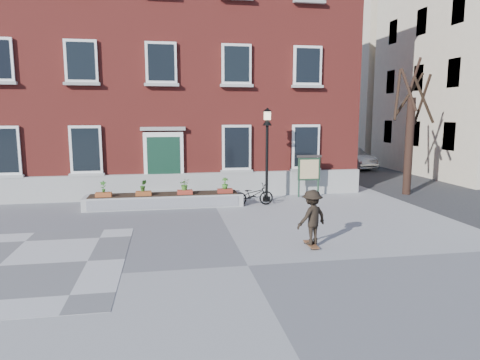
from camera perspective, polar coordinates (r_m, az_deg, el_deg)
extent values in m
plane|color=gray|center=(10.64, 1.07, -11.36)|extent=(100.00, 100.00, 0.00)
imported|color=black|center=(17.29, 1.74, -1.97)|extent=(1.72, 0.70, 0.88)
imported|color=#ABAEB0|center=(30.13, 14.33, 2.88)|extent=(2.44, 4.60, 1.44)
cube|color=maroon|center=(23.92, -10.39, 14.23)|extent=(18.00, 10.00, 12.00)
cube|color=#A09F9B|center=(18.94, -10.04, -0.83)|extent=(18.00, 0.24, 1.10)
cube|color=#A09F9A|center=(18.89, -10.00, -2.24)|extent=(2.60, 0.80, 0.20)
cube|color=gray|center=(19.00, -10.02, -1.56)|extent=(2.20, 0.50, 0.20)
cube|color=white|center=(18.83, -10.13, 2.49)|extent=(1.70, 0.12, 2.50)
cube|color=#123324|center=(18.79, -10.12, 2.17)|extent=(1.40, 0.06, 2.30)
cube|color=#979692|center=(18.69, -10.24, 6.75)|extent=(1.90, 0.25, 0.15)
cube|color=white|center=(19.85, -29.01, 3.44)|extent=(1.30, 0.10, 2.00)
cube|color=black|center=(19.81, -29.05, 3.43)|extent=(1.08, 0.04, 1.78)
cube|color=#ACADA7|center=(19.90, -28.84, 0.39)|extent=(1.44, 0.20, 0.12)
cube|color=silver|center=(19.05, -19.86, 3.84)|extent=(1.30, 0.10, 2.00)
cube|color=black|center=(19.00, -19.89, 3.83)|extent=(1.08, 0.04, 1.78)
cube|color=#A9A9A4|center=(19.10, -19.73, 0.66)|extent=(1.44, 0.20, 0.12)
cube|color=silver|center=(19.11, -20.44, 14.65)|extent=(1.30, 0.10, 1.70)
cube|color=black|center=(19.06, -20.46, 14.67)|extent=(1.08, 0.04, 1.48)
cube|color=gray|center=(18.97, -20.32, 11.94)|extent=(1.44, 0.20, 0.12)
cube|color=silver|center=(18.83, -10.48, 15.14)|extent=(1.30, 0.10, 1.70)
cube|color=black|center=(18.78, -10.48, 15.16)|extent=(1.08, 0.04, 1.48)
cube|color=#A6A6A1|center=(18.69, -10.40, 12.39)|extent=(1.44, 0.20, 0.12)
cube|color=silver|center=(19.02, -0.46, 4.35)|extent=(1.30, 0.10, 2.00)
cube|color=black|center=(18.97, -0.43, 4.34)|extent=(1.08, 0.04, 1.78)
cube|color=#A5A5A0|center=(19.07, -0.43, 1.16)|extent=(1.44, 0.20, 0.12)
cube|color=white|center=(19.08, -0.47, 15.20)|extent=(1.30, 0.10, 1.70)
cube|color=black|center=(19.03, -0.45, 15.21)|extent=(1.08, 0.04, 1.48)
cube|color=#ADADA7|center=(18.94, -0.44, 12.48)|extent=(1.44, 0.20, 0.12)
cube|color=white|center=(19.79, 8.75, 4.42)|extent=(1.30, 0.10, 2.00)
cube|color=black|center=(19.75, 8.79, 4.41)|extent=(1.08, 0.04, 1.78)
cube|color=gray|center=(19.84, 8.73, 1.36)|extent=(1.44, 0.20, 0.12)
cube|color=white|center=(19.86, 8.99, 14.84)|extent=(1.30, 0.10, 1.70)
cube|color=black|center=(19.81, 9.04, 14.85)|extent=(1.08, 0.04, 1.48)
cube|color=#A6A6A1|center=(19.72, 8.99, 12.23)|extent=(1.44, 0.20, 0.12)
cube|color=gray|center=(20.27, 9.25, 22.43)|extent=(1.44, 0.20, 0.12)
cube|color=#B4B4B0|center=(17.34, -10.01, -2.72)|extent=(6.20, 1.10, 0.50)
cube|color=#BDBDBD|center=(16.79, -10.01, -3.09)|extent=(5.80, 0.02, 0.40)
cube|color=black|center=(17.30, -10.04, -1.90)|extent=(5.80, 0.90, 0.06)
cube|color=#954620|center=(17.20, -17.73, -1.91)|extent=(0.60, 0.25, 0.20)
imported|color=#2A661E|center=(17.14, -17.78, -0.84)|extent=(0.24, 0.24, 0.45)
cube|color=brown|center=(17.05, -12.73, -1.79)|extent=(0.60, 0.25, 0.20)
imported|color=#2F601D|center=(17.00, -12.77, -0.72)|extent=(0.25, 0.25, 0.45)
cube|color=maroon|center=(17.05, -7.36, -1.66)|extent=(0.60, 0.25, 0.20)
imported|color=#396C20|center=(16.99, -7.38, -0.58)|extent=(0.40, 0.40, 0.45)
cube|color=maroon|center=(17.19, -2.02, -1.50)|extent=(0.60, 0.25, 0.20)
imported|color=#346E21|center=(17.13, -2.02, -0.43)|extent=(0.25, 0.25, 0.45)
cylinder|color=black|center=(20.93, 21.61, 4.14)|extent=(0.36, 0.36, 4.40)
cylinder|color=#2F1F15|center=(21.16, 23.12, 9.77)|extent=(0.12, 1.12, 2.23)
cylinder|color=black|center=(21.43, 21.62, 10.54)|extent=(1.18, 0.49, 1.97)
cylinder|color=#2F1F15|center=(20.96, 20.28, 10.65)|extent=(0.88, 1.14, 2.35)
cylinder|color=#301E15|center=(20.56, 21.60, 11.13)|extent=(0.60, 0.77, 1.90)
cylinder|color=#2F2015|center=(20.47, 23.35, 9.68)|extent=(1.39, 0.55, 1.95)
cylinder|color=#321E16|center=(21.15, 22.28, 12.76)|extent=(0.43, 0.48, 1.58)
cube|color=#343436|center=(31.30, 16.57, 1.68)|extent=(8.00, 36.00, 0.01)
cube|color=beige|center=(41.07, 19.60, 12.22)|extent=(10.00, 11.00, 13.00)
cube|color=#393531|center=(42.08, 20.10, 21.41)|extent=(10.40, 11.40, 0.50)
cube|color=black|center=(25.48, 26.16, 5.25)|extent=(0.08, 1.00, 1.50)
cube|color=black|center=(28.13, 22.33, 5.74)|extent=(0.08, 1.00, 1.50)
cube|color=black|center=(30.89, 19.17, 6.12)|extent=(0.08, 1.00, 1.50)
cube|color=black|center=(25.55, 26.67, 12.65)|extent=(0.08, 1.00, 1.50)
cube|color=black|center=(28.19, 22.73, 12.44)|extent=(0.08, 1.00, 1.50)
cube|color=black|center=(30.94, 19.49, 12.23)|extent=(0.08, 1.00, 1.50)
cube|color=black|center=(26.01, 27.18, 19.68)|extent=(0.08, 1.00, 1.50)
cube|color=black|center=(28.61, 23.13, 18.83)|extent=(0.08, 1.00, 1.50)
cube|color=black|center=(31.32, 19.80, 18.07)|extent=(0.08, 1.00, 1.50)
cylinder|color=black|center=(18.22, 3.56, -2.53)|extent=(0.32, 0.32, 0.20)
cylinder|color=black|center=(17.98, 3.60, 2.16)|extent=(0.12, 0.12, 3.20)
cone|color=black|center=(17.87, 3.65, 7.75)|extent=(0.40, 0.40, 0.30)
cube|color=beige|center=(17.87, 3.66, 8.55)|extent=(0.24, 0.24, 0.34)
cone|color=black|center=(17.87, 3.67, 9.35)|extent=(0.40, 0.40, 0.16)
cylinder|color=#193325|center=(19.15, 7.88, 0.39)|extent=(0.08, 0.08, 1.80)
cylinder|color=#1A3523|center=(19.44, 10.40, 0.45)|extent=(0.08, 0.08, 1.80)
cube|color=#1A3422|center=(19.25, 9.18, 1.45)|extent=(1.00, 0.10, 1.00)
cube|color=beige|center=(19.19, 9.23, 1.43)|extent=(0.85, 0.02, 0.85)
cube|color=#332E2C|center=(19.18, 9.22, 3.14)|extent=(1.10, 0.16, 0.10)
cube|color=brown|center=(12.24, 9.46, -8.46)|extent=(0.22, 0.78, 0.03)
cylinder|color=black|center=(11.97, 9.49, -9.03)|extent=(0.03, 0.05, 0.05)
cylinder|color=black|center=(12.03, 10.31, -8.97)|extent=(0.03, 0.05, 0.05)
cylinder|color=black|center=(12.47, 8.64, -8.28)|extent=(0.03, 0.05, 0.05)
cylinder|color=black|center=(12.53, 9.43, -8.22)|extent=(0.03, 0.05, 0.05)
imported|color=black|center=(12.03, 9.56, -4.90)|extent=(1.14, 0.94, 1.53)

